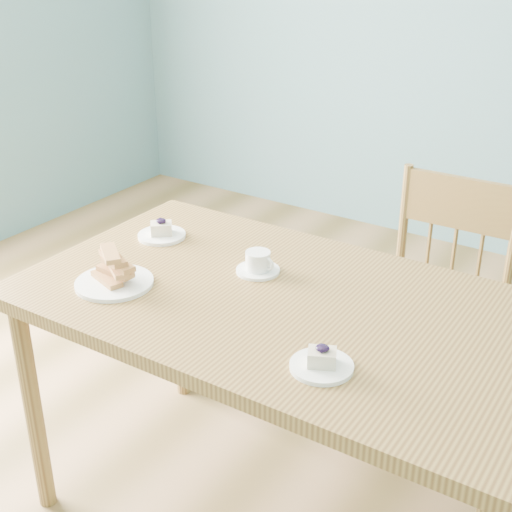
{
  "coord_description": "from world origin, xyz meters",
  "views": [
    {
      "loc": [
        0.83,
        -1.26,
        1.71
      ],
      "look_at": [
        -0.15,
        0.23,
        0.86
      ],
      "focal_mm": 50.0,
      "sensor_mm": 36.0,
      "label": 1
    }
  ],
  "objects_px": {
    "dining_chair": "(435,311)",
    "biscotti_plate": "(113,274)",
    "dining_table": "(285,325)",
    "cheesecake_plate_far": "(162,232)",
    "cheesecake_plate_near": "(322,362)",
    "coffee_cup": "(258,264)"
  },
  "relations": [
    {
      "from": "dining_chair",
      "to": "biscotti_plate",
      "type": "relative_size",
      "value": 4.29
    },
    {
      "from": "dining_table",
      "to": "cheesecake_plate_far",
      "type": "relative_size",
      "value": 9.61
    },
    {
      "from": "dining_chair",
      "to": "cheesecake_plate_near",
      "type": "height_order",
      "value": "dining_chair"
    },
    {
      "from": "dining_table",
      "to": "biscotti_plate",
      "type": "height_order",
      "value": "biscotti_plate"
    },
    {
      "from": "dining_chair",
      "to": "coffee_cup",
      "type": "relative_size",
      "value": 7.36
    },
    {
      "from": "dining_chair",
      "to": "cheesecake_plate_far",
      "type": "xyz_separation_m",
      "value": [
        -0.74,
        -0.55,
        0.32
      ]
    },
    {
      "from": "dining_chair",
      "to": "cheesecake_plate_near",
      "type": "distance_m",
      "value": 0.97
    },
    {
      "from": "cheesecake_plate_near",
      "to": "biscotti_plate",
      "type": "distance_m",
      "value": 0.68
    },
    {
      "from": "cheesecake_plate_near",
      "to": "dining_chair",
      "type": "bearing_deg",
      "value": 92.6
    },
    {
      "from": "dining_table",
      "to": "coffee_cup",
      "type": "xyz_separation_m",
      "value": [
        -0.15,
        0.1,
        0.1
      ]
    },
    {
      "from": "coffee_cup",
      "to": "cheesecake_plate_near",
      "type": "bearing_deg",
      "value": -34.39
    },
    {
      "from": "dining_table",
      "to": "cheesecake_plate_far",
      "type": "height_order",
      "value": "cheesecake_plate_far"
    },
    {
      "from": "biscotti_plate",
      "to": "coffee_cup",
      "type": "bearing_deg",
      "value": 44.54
    },
    {
      "from": "dining_chair",
      "to": "cheesecake_plate_near",
      "type": "xyz_separation_m",
      "value": [
        0.04,
        -0.91,
        0.32
      ]
    },
    {
      "from": "dining_chair",
      "to": "cheesecake_plate_far",
      "type": "relative_size",
      "value": 6.12
    },
    {
      "from": "dining_table",
      "to": "dining_chair",
      "type": "height_order",
      "value": "dining_chair"
    },
    {
      "from": "cheesecake_plate_near",
      "to": "dining_table",
      "type": "bearing_deg",
      "value": 135.57
    },
    {
      "from": "cheesecake_plate_near",
      "to": "biscotti_plate",
      "type": "bearing_deg",
      "value": 176.6
    },
    {
      "from": "dining_table",
      "to": "cheesecake_plate_near",
      "type": "bearing_deg",
      "value": -44.93
    },
    {
      "from": "dining_chair",
      "to": "cheesecake_plate_far",
      "type": "height_order",
      "value": "dining_chair"
    },
    {
      "from": "dining_table",
      "to": "cheesecake_plate_near",
      "type": "height_order",
      "value": "cheesecake_plate_near"
    },
    {
      "from": "dining_table",
      "to": "coffee_cup",
      "type": "height_order",
      "value": "coffee_cup"
    }
  ]
}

